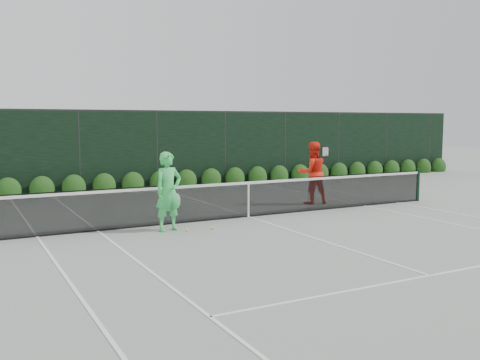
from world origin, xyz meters
TOP-DOWN VIEW (x-y plane):
  - ground at (0.00, 0.00)m, footprint 80.00×80.00m
  - tennis_net at (-0.02, 0.00)m, footprint 12.90×0.10m
  - player_woman at (-2.58, -0.72)m, footprint 0.77×0.58m
  - player_man at (2.97, 1.16)m, footprint 1.09×0.92m
  - court_lines at (0.00, 0.00)m, footprint 11.03×23.83m
  - windscreen_fence at (0.00, -2.71)m, footprint 32.00×21.07m
  - hedge_row at (-0.00, 7.15)m, footprint 31.66×0.65m
  - tennis_balls at (-1.06, -0.69)m, footprint 2.95×1.20m

SIDE VIEW (x-z plane):
  - ground at x=0.00m, z-range 0.00..0.00m
  - court_lines at x=0.00m, z-range 0.00..0.01m
  - tennis_balls at x=-1.06m, z-range 0.00..0.07m
  - hedge_row at x=0.00m, z-range -0.23..0.70m
  - tennis_net at x=-0.02m, z-range 0.00..1.07m
  - player_woman at x=-2.58m, z-range 0.00..1.90m
  - player_man at x=2.97m, z-range 0.00..1.98m
  - windscreen_fence at x=0.00m, z-range -0.02..3.04m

